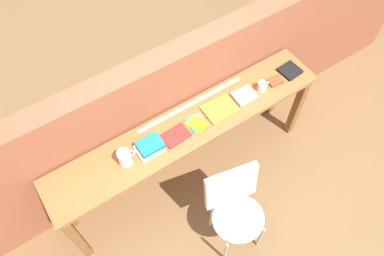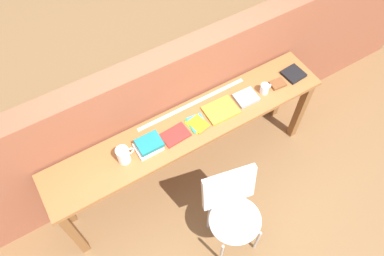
{
  "view_description": "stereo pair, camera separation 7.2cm",
  "coord_description": "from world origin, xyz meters",
  "views": [
    {
      "loc": [
        -0.92,
        -1.13,
        3.44
      ],
      "look_at": [
        0.0,
        0.25,
        0.9
      ],
      "focal_mm": 35.0,
      "sensor_mm": 36.0,
      "label": 1
    },
    {
      "loc": [
        -0.86,
        -1.17,
        3.44
      ],
      "look_at": [
        0.0,
        0.25,
        0.9
      ],
      "focal_mm": 35.0,
      "sensor_mm": 36.0,
      "label": 2
    }
  ],
  "objects": [
    {
      "name": "pamphlet_pile_colourful",
      "position": [
        0.06,
        0.27,
        0.89
      ],
      "size": [
        0.16,
        0.19,
        0.01
      ],
      "color": "#E5334C",
      "rests_on": "sideboard"
    },
    {
      "name": "book_open_centre",
      "position": [
        0.3,
        0.28,
        0.89
      ],
      "size": [
        0.28,
        0.21,
        0.02
      ],
      "primitive_type": "cube",
      "rotation": [
        0.0,
        0.0,
        -0.03
      ],
      "color": "gold",
      "rests_on": "sideboard"
    },
    {
      "name": "sideboard",
      "position": [
        0.0,
        0.3,
        0.74
      ],
      "size": [
        2.5,
        0.44,
        0.88
      ],
      "color": "#996033",
      "rests_on": "ground"
    },
    {
      "name": "chair_white_moulded",
      "position": [
        0.0,
        -0.39,
        0.53
      ],
      "size": [
        0.52,
        0.53,
        0.89
      ],
      "color": "white",
      "rests_on": "ground"
    },
    {
      "name": "ruler_metal_back_edge",
      "position": [
        0.14,
        0.47,
        0.88
      ],
      "size": [
        1.04,
        0.03,
        0.0
      ],
      "primitive_type": "cube",
      "color": "silver",
      "rests_on": "sideboard"
    },
    {
      "name": "magazine_cycling",
      "position": [
        -0.15,
        0.27,
        0.89
      ],
      "size": [
        0.23,
        0.16,
        0.02
      ],
      "primitive_type": "cube",
      "rotation": [
        0.0,
        0.0,
        0.07
      ],
      "color": "red",
      "rests_on": "sideboard"
    },
    {
      "name": "brick_wall_back",
      "position": [
        0.0,
        0.64,
        0.7
      ],
      "size": [
        6.0,
        0.2,
        1.4
      ],
      "primitive_type": "cube",
      "color": "#935138",
      "rests_on": "ground"
    },
    {
      "name": "ground_plane",
      "position": [
        0.0,
        0.0,
        0.0
      ],
      "size": [
        40.0,
        40.0,
        0.0
      ],
      "primitive_type": "plane",
      "color": "brown"
    },
    {
      "name": "pitcher_white",
      "position": [
        -0.59,
        0.28,
        0.96
      ],
      "size": [
        0.14,
        0.1,
        0.18
      ],
      "color": "white",
      "rests_on": "sideboard"
    },
    {
      "name": "book_repair_rightmost",
      "position": [
        1.08,
        0.28,
        0.89
      ],
      "size": [
        0.19,
        0.18,
        0.03
      ],
      "primitive_type": "cube",
      "rotation": [
        0.0,
        0.0,
        0.07
      ],
      "color": "black",
      "rests_on": "sideboard"
    },
    {
      "name": "mug",
      "position": [
        0.74,
        0.26,
        0.92
      ],
      "size": [
        0.11,
        0.08,
        0.09
      ],
      "color": "white",
      "rests_on": "sideboard"
    },
    {
      "name": "leather_journal_brown",
      "position": [
        0.89,
        0.26,
        0.89
      ],
      "size": [
        0.14,
        0.11,
        0.02
      ],
      "primitive_type": "cube",
      "rotation": [
        0.0,
        0.0,
        -0.09
      ],
      "color": "brown",
      "rests_on": "sideboard"
    },
    {
      "name": "book_stack_leftmost",
      "position": [
        -0.38,
        0.28,
        0.92
      ],
      "size": [
        0.22,
        0.17,
        0.09
      ],
      "color": "white",
      "rests_on": "sideboard"
    },
    {
      "name": "book_grey_hardcover",
      "position": [
        0.56,
        0.28,
        0.9
      ],
      "size": [
        0.2,
        0.16,
        0.03
      ],
      "primitive_type": "cube",
      "rotation": [
        0.0,
        0.0,
        -0.04
      ],
      "color": "#9E9EA3",
      "rests_on": "sideboard"
    }
  ]
}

